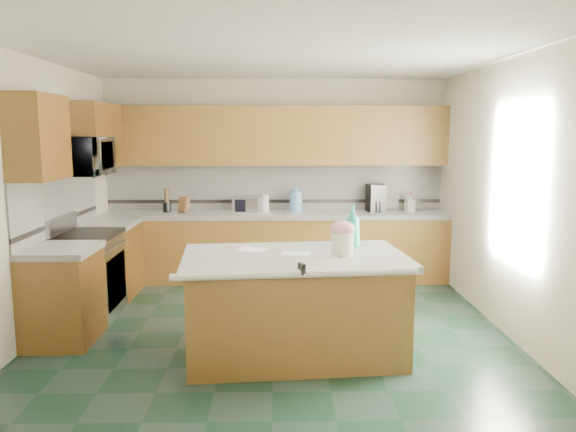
{
  "coord_description": "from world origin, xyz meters",
  "views": [
    {
      "loc": [
        0.05,
        -5.43,
        1.98
      ],
      "look_at": [
        0.15,
        0.35,
        1.12
      ],
      "focal_mm": 35.0,
      "sensor_mm": 36.0,
      "label": 1
    }
  ],
  "objects": [
    {
      "name": "back_accent_band",
      "position": [
        0.0,
        2.28,
        1.04
      ],
      "size": [
        4.6,
        0.01,
        0.05
      ],
      "primitive_type": "cube",
      "color": "black",
      "rests_on": "back_countertop"
    },
    {
      "name": "treat_jar_knob_end_r",
      "position": [
        0.64,
        -0.65,
        1.2
      ],
      "size": [
        0.04,
        0.04,
        0.04
      ],
      "primitive_type": "sphere",
      "color": "tan",
      "rests_on": "treat_jar_lid"
    },
    {
      "name": "range_cooktop",
      "position": [
        -2.0,
        0.5,
        0.9
      ],
      "size": [
        0.62,
        0.78,
        0.04
      ],
      "primitive_type": "cube",
      "color": "black",
      "rests_on": "range_body"
    },
    {
      "name": "knife_block",
      "position": [
        -1.22,
        2.05,
        1.02
      ],
      "size": [
        0.16,
        0.19,
        0.23
      ],
      "primitive_type": "cube",
      "rotation": [
        -0.31,
        0.0,
        -0.4
      ],
      "color": "#472814",
      "rests_on": "back_countertop"
    },
    {
      "name": "left_accent_band",
      "position": [
        -2.28,
        0.55,
        1.04
      ],
      "size": [
        0.01,
        2.3,
        0.05
      ],
      "primitive_type": "cube",
      "color": "black",
      "rests_on": "wall_left"
    },
    {
      "name": "utensil_bundle",
      "position": [
        -1.45,
        2.08,
        1.15
      ],
      "size": [
        0.06,
        0.06,
        0.19
      ],
      "primitive_type": "cylinder",
      "color": "#472814",
      "rests_on": "utensil_crock"
    },
    {
      "name": "island_bullnose",
      "position": [
        0.19,
        -1.19,
        0.89
      ],
      "size": [
        1.94,
        0.23,
        0.06
      ],
      "primitive_type": "cylinder",
      "rotation": [
        0.0,
        1.57,
        0.09
      ],
      "color": "white",
      "rests_on": "island_base"
    },
    {
      "name": "water_jug",
      "position": [
        0.29,
        2.06,
        1.06
      ],
      "size": [
        0.17,
        0.17,
        0.29
      ],
      "primitive_type": "cylinder",
      "color": "#669DCD",
      "rests_on": "back_countertop"
    },
    {
      "name": "treat_jar_knob",
      "position": [
        0.61,
        -0.65,
        1.2
      ],
      "size": [
        0.07,
        0.02,
        0.02
      ],
      "primitive_type": "cylinder",
      "rotation": [
        0.0,
        1.57,
        0.0
      ],
      "color": "tan",
      "rests_on": "treat_jar_lid"
    },
    {
      "name": "soap_bottle_back",
      "position": [
        1.83,
        2.05,
        1.04
      ],
      "size": [
        0.13,
        0.14,
        0.24
      ],
      "primitive_type": "imported",
      "rotation": [
        0.0,
        0.0,
        0.26
      ],
      "color": "white",
      "rests_on": "back_countertop"
    },
    {
      "name": "microwave",
      "position": [
        -2.0,
        0.5,
        1.73
      ],
      "size": [
        0.5,
        0.73,
        0.41
      ],
      "primitive_type": "imported",
      "rotation": [
        0.0,
        0.0,
        1.57
      ],
      "color": "#B7B7BC",
      "rests_on": "wall_left"
    },
    {
      "name": "water_jug_neck",
      "position": [
        0.29,
        2.06,
        1.23
      ],
      "size": [
        0.08,
        0.08,
        0.04
      ],
      "primitive_type": "cylinder",
      "color": "#669DCD",
      "rests_on": "water_jug"
    },
    {
      "name": "ceiling",
      "position": [
        0.0,
        0.0,
        2.7
      ],
      "size": [
        4.6,
        4.6,
        0.0
      ],
      "primitive_type": "plane",
      "color": "white",
      "rests_on": "ground"
    },
    {
      "name": "island_top",
      "position": [
        0.19,
        -0.61,
        0.89
      ],
      "size": [
        2.04,
        1.32,
        0.06
      ],
      "primitive_type": "cube",
      "rotation": [
        0.0,
        0.0,
        0.09
      ],
      "color": "white",
      "rests_on": "island_base"
    },
    {
      "name": "utensil_crock",
      "position": [
        -1.45,
        2.08,
        0.99
      ],
      "size": [
        0.11,
        0.11,
        0.13
      ],
      "primitive_type": "cylinder",
      "color": "black",
      "rests_on": "back_countertop"
    },
    {
      "name": "treat_jar_knob_end_l",
      "position": [
        0.57,
        -0.65,
        1.2
      ],
      "size": [
        0.04,
        0.04,
        0.04
      ],
      "primitive_type": "sphere",
      "color": "tan",
      "rests_on": "treat_jar_lid"
    },
    {
      "name": "range_oven_door",
      "position": [
        -1.71,
        0.5,
        0.4
      ],
      "size": [
        0.02,
        0.68,
        0.55
      ],
      "primitive_type": "cube",
      "color": "black",
      "rests_on": "range_body"
    },
    {
      "name": "back_backsplash",
      "position": [
        0.0,
        2.29,
        1.24
      ],
      "size": [
        4.6,
        0.02,
        0.63
      ],
      "primitive_type": "cube",
      "color": "silver",
      "rests_on": "back_countertop"
    },
    {
      "name": "soap_back_cap",
      "position": [
        1.83,
        2.05,
        1.18
      ],
      "size": [
        0.02,
        0.02,
        0.03
      ],
      "primitive_type": "cylinder",
      "color": "red",
      "rests_on": "soap_bottle_back"
    },
    {
      "name": "paper_towel",
      "position": [
        -0.13,
        2.1,
        1.03
      ],
      "size": [
        0.1,
        0.1,
        0.23
      ],
      "primitive_type": "cylinder",
      "color": "white",
      "rests_on": "back_countertop"
    },
    {
      "name": "treat_jar_lid",
      "position": [
        0.61,
        -0.65,
        1.16
      ],
      "size": [
        0.22,
        0.22,
        0.13
      ],
      "primitive_type": "ellipsoid",
      "color": "#C77C90",
      "rests_on": "treat_jar"
    },
    {
      "name": "clamp_body",
      "position": [
        0.23,
        -1.17,
        0.93
      ],
      "size": [
        0.06,
        0.1,
        0.09
      ],
      "primitive_type": "cube",
      "rotation": [
        0.0,
        0.0,
        0.36
      ],
      "color": "black",
      "rests_on": "island_top"
    },
    {
      "name": "floor",
      "position": [
        0.0,
        0.0,
        0.0
      ],
      "size": [
        4.6,
        4.6,
        0.0
      ],
      "primitive_type": "plane",
      "color": "black",
      "rests_on": "ground"
    },
    {
      "name": "left_backsplash",
      "position": [
        -2.29,
        0.55,
        1.24
      ],
      "size": [
        0.02,
        2.3,
        0.63
      ],
      "primitive_type": "cube",
      "color": "silver",
      "rests_on": "wall_left"
    },
    {
      "name": "paper_towel_base",
      "position": [
        -0.13,
        2.1,
        0.93
      ],
      "size": [
        0.15,
        0.15,
        0.01
      ],
      "primitive_type": "cylinder",
      "color": "#B7B7BC",
      "rests_on": "back_countertop"
    },
    {
      "name": "island_base",
      "position": [
        0.19,
        -0.61,
        0.43
      ],
      "size": [
        1.93,
        1.21,
        0.86
      ],
      "primitive_type": "cube",
      "rotation": [
        0.0,
        0.0,
        0.09
      ],
      "color": "#361D07",
      "rests_on": "ground"
    },
    {
      "name": "left_counter_rear",
      "position": [
        -2.0,
        1.29,
        0.89
      ],
      "size": [
        0.64,
        0.82,
        0.06
      ],
      "primitive_type": "cube",
      "color": "white",
      "rests_on": "left_base_cab_rear"
    },
    {
      "name": "range_handle",
      "position": [
        -1.68,
        0.5,
        0.78
      ],
      "size": [
        0.02,
        0.66,
        0.02
      ],
      "primitive_type": "cylinder",
      "rotation": [
        1.57,
        0.0,
        0.0
      ],
      "color": "#B7B7BC",
      "rests_on": "range_body"
    },
    {
      "name": "paper_sheet_a",
      "position": [
        0.21,
        -0.57,
        0.92
      ],
      "size": [
        0.28,
        0.22,
        0.0
      ],
      "primitive_type": "cube",
      "rotation": [
        0.0,
        0.0,
        -0.14
      ],
      "color": "white",
      "rests_on": "island_top"
    },
    {
      "name": "wall_right",
      "position": [
        2.32,
        0.0,
        1.35
      ],
      "size": [
        0.04,
        4.6,
        2.7
      ],
      "primitive_type": "cube",
      "color": "beige",
      "rests_on": "ground"
    },
    {
      "name": "left_base_cab_rear",
      "position": [
        -2.0,
        1.29,
        0.43
      ],
      "size": [
        0.6,
        0.82,
        0.86
      ],
      "primitive_type": "cube",
      "color": "#361D07",
      "rests_on": "ground"
    },
    {
      "name": "paper_sheet_b",
      "position": [
        -0.19,
        -0.4,
        0.92
      ],
      "size": [
        0.29,
        0.26,
        0.0
      ],
      "primitive_type": "cube",
      "rotation": [
        0.0,
        0.0,
        -0.37
      ],
      "color": "white",
      "rests_on": "island_top"
    },
    {
      "name": "left_upper_cab_front",
      "position": [
        -2.13,
        -0.24,
        1.94
      ],
      "size": [
        0.33,
        0.72,
        0.78
      ],
      "primitive_type": "cube",
      "color": "#361D07",
      "rests_on": "wall_left"
    },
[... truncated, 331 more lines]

